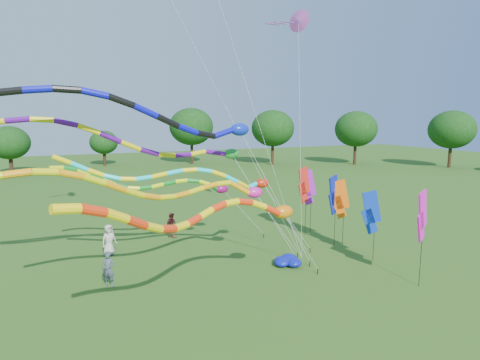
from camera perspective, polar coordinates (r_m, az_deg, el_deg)
name	(u,v)px	position (r m, az deg, el deg)	size (l,w,h in m)	color
ground	(303,301)	(18.72, 8.97, -16.59)	(160.00, 160.00, 0.00)	#215115
tree_ring	(401,171)	(19.19, 21.94, 1.20)	(116.44, 118.35, 9.68)	#382314
tube_kite_red	(225,213)	(15.05, -2.11, -4.74)	(11.85, 6.04, 6.48)	black
tube_kite_orange	(178,188)	(17.92, -8.83, -1.15)	(14.48, 3.98, 6.90)	black
tube_kite_purple	(136,143)	(18.46, -14.58, 5.13)	(15.92, 1.40, 8.68)	black
tube_kite_blue	(128,113)	(16.51, -15.65, 9.14)	(17.42, 1.82, 9.96)	black
tube_kite_cyan	(196,177)	(20.15, -6.34, 0.36)	(13.41, 1.05, 6.88)	black
tube_kite_green	(167,184)	(23.99, -10.35, -0.51)	(12.54, 1.14, 6.08)	black
delta_kite_high_c	(298,21)	(26.52, 8.29, 21.52)	(3.13, 4.79, 14.67)	black
banner_pole_violet	(308,187)	(27.95, 9.62, -1.04)	(1.09, 0.55, 4.52)	black
banner_pole_red	(304,185)	(27.22, 9.07, -0.73)	(1.14, 0.41, 4.79)	black
banner_pole_magenta_a	(422,216)	(20.42, 24.46, -4.71)	(1.10, 0.53, 4.76)	black
banner_pole_blue_a	(371,212)	(23.50, 18.13, -4.39)	(1.12, 0.48, 4.06)	black
banner_pole_orange	(340,199)	(25.64, 14.07, -2.65)	(1.10, 0.53, 4.27)	black
banner_pole_blue_b	(334,195)	(25.43, 13.19, -2.09)	(1.11, 0.49, 4.54)	black
blue_nylon_heap	(289,260)	(22.70, 7.02, -11.21)	(1.44, 1.82, 0.52)	#0C17A0
person_a	(109,240)	(24.93, -18.13, -8.10)	(0.90, 0.59, 1.85)	#B9B6A6
person_b	(108,269)	(20.53, -18.22, -11.97)	(0.63, 0.41, 1.73)	#3C4855
person_c	(171,225)	(27.59, -9.72, -6.32)	(0.82, 0.64, 1.69)	#9B383A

